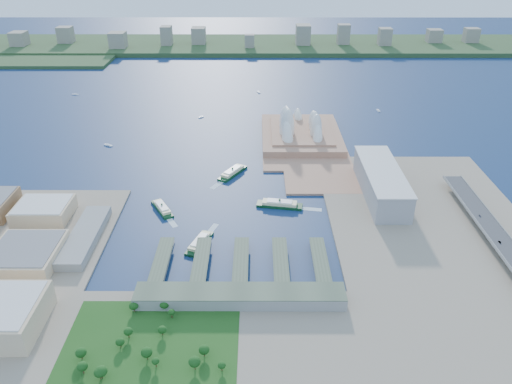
{
  "coord_description": "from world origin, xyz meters",
  "views": [
    {
      "loc": [
        30.87,
        -504.14,
        322.46
      ],
      "look_at": [
        29.78,
        57.29,
        18.0
      ],
      "focal_mm": 35.0,
      "sensor_mm": 36.0,
      "label": 1
    }
  ],
  "objects_px": {
    "ferry_c": "(199,241)",
    "car_b": "(500,242)",
    "ferry_d": "(280,203)",
    "car_c": "(480,216)",
    "toaster_building": "(381,182)",
    "ferry_b": "(233,171)",
    "ferry_a": "(162,207)",
    "opera_house": "(302,121)"
  },
  "relations": [
    {
      "from": "ferry_c",
      "to": "ferry_d",
      "type": "distance_m",
      "value": 127.99
    },
    {
      "from": "toaster_building",
      "to": "ferry_d",
      "type": "xyz_separation_m",
      "value": [
        -134.94,
        -28.58,
        -14.96
      ]
    },
    {
      "from": "ferry_c",
      "to": "car_c",
      "type": "bearing_deg",
      "value": -153.46
    },
    {
      "from": "car_b",
      "to": "ferry_d",
      "type": "bearing_deg",
      "value": -23.63
    },
    {
      "from": "ferry_a",
      "to": "car_c",
      "type": "xyz_separation_m",
      "value": [
        385.5,
        -39.2,
        10.75
      ]
    },
    {
      "from": "ferry_a",
      "to": "car_b",
      "type": "xyz_separation_m",
      "value": [
        385.5,
        -93.94,
        10.85
      ]
    },
    {
      "from": "car_c",
      "to": "ferry_d",
      "type": "bearing_deg",
      "value": 168.38
    },
    {
      "from": "ferry_b",
      "to": "ferry_d",
      "type": "height_order",
      "value": "ferry_d"
    },
    {
      "from": "ferry_a",
      "to": "toaster_building",
      "type": "bearing_deg",
      "value": -21.72
    },
    {
      "from": "car_b",
      "to": "opera_house",
      "type": "bearing_deg",
      "value": -60.08
    },
    {
      "from": "ferry_c",
      "to": "toaster_building",
      "type": "bearing_deg",
      "value": -133.37
    },
    {
      "from": "ferry_d",
      "to": "car_c",
      "type": "bearing_deg",
      "value": -92.12
    },
    {
      "from": "ferry_d",
      "to": "ferry_c",
      "type": "bearing_deg",
      "value": 142.03
    },
    {
      "from": "opera_house",
      "to": "ferry_b",
      "type": "bearing_deg",
      "value": -128.95
    },
    {
      "from": "car_c",
      "to": "car_b",
      "type": "bearing_deg",
      "value": -90.0
    },
    {
      "from": "ferry_c",
      "to": "car_b",
      "type": "height_order",
      "value": "car_b"
    },
    {
      "from": "ferry_c",
      "to": "car_b",
      "type": "distance_m",
      "value": 330.87
    },
    {
      "from": "opera_house",
      "to": "ferry_c",
      "type": "height_order",
      "value": "opera_house"
    },
    {
      "from": "ferry_b",
      "to": "ferry_d",
      "type": "distance_m",
      "value": 113.34
    },
    {
      "from": "opera_house",
      "to": "car_c",
      "type": "relative_size",
      "value": 41.78
    },
    {
      "from": "opera_house",
      "to": "ferry_b",
      "type": "relative_size",
      "value": 3.14
    },
    {
      "from": "ferry_b",
      "to": "ferry_d",
      "type": "bearing_deg",
      "value": -24.43
    },
    {
      "from": "ferry_a",
      "to": "opera_house",
      "type": "bearing_deg",
      "value": 21.42
    },
    {
      "from": "car_b",
      "to": "car_c",
      "type": "distance_m",
      "value": 54.74
    },
    {
      "from": "opera_house",
      "to": "ferry_a",
      "type": "distance_m",
      "value": 308.49
    },
    {
      "from": "ferry_a",
      "to": "ferry_c",
      "type": "height_order",
      "value": "ferry_c"
    },
    {
      "from": "ferry_a",
      "to": "ferry_b",
      "type": "xyz_separation_m",
      "value": [
        85.11,
        102.55,
        0.7
      ]
    },
    {
      "from": "toaster_building",
      "to": "ferry_b",
      "type": "bearing_deg",
      "value": 162.03
    },
    {
      "from": "car_c",
      "to": "toaster_building",
      "type": "bearing_deg",
      "value": 142.64
    },
    {
      "from": "ferry_a",
      "to": "ferry_d",
      "type": "distance_m",
      "value": 149.85
    },
    {
      "from": "ferry_b",
      "to": "car_b",
      "type": "distance_m",
      "value": 359.09
    },
    {
      "from": "ferry_c",
      "to": "ferry_d",
      "type": "height_order",
      "value": "ferry_d"
    },
    {
      "from": "ferry_a",
      "to": "car_b",
      "type": "relative_size",
      "value": 11.32
    },
    {
      "from": "opera_house",
      "to": "ferry_a",
      "type": "relative_size",
      "value": 3.6
    },
    {
      "from": "toaster_building",
      "to": "car_b",
      "type": "height_order",
      "value": "toaster_building"
    },
    {
      "from": "toaster_building",
      "to": "ferry_b",
      "type": "distance_m",
      "value": 210.15
    },
    {
      "from": "toaster_building",
      "to": "opera_house",
      "type": "bearing_deg",
      "value": 114.23
    },
    {
      "from": "ferry_c",
      "to": "car_b",
      "type": "xyz_separation_m",
      "value": [
        330.27,
        -16.74,
        10.78
      ]
    },
    {
      "from": "ferry_a",
      "to": "ferry_c",
      "type": "relative_size",
      "value": 0.99
    },
    {
      "from": "ferry_a",
      "to": "ferry_b",
      "type": "height_order",
      "value": "ferry_b"
    },
    {
      "from": "ferry_d",
      "to": "car_b",
      "type": "relative_size",
      "value": 13.26
    },
    {
      "from": "toaster_building",
      "to": "ferry_b",
      "type": "relative_size",
      "value": 2.7
    }
  ]
}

